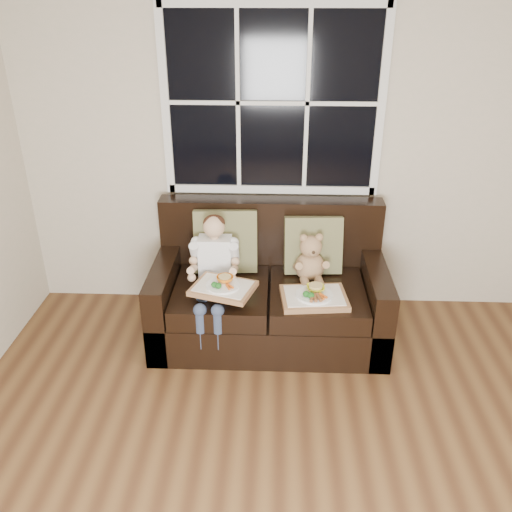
{
  "coord_description": "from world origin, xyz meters",
  "views": [
    {
      "loc": [
        -0.28,
        -1.51,
        2.42
      ],
      "look_at": [
        -0.41,
        1.85,
        0.72
      ],
      "focal_mm": 38.0,
      "sensor_mm": 36.0,
      "label": 1
    }
  ],
  "objects_px": {
    "tray_left": "(223,287)",
    "tray_right": "(314,297)",
    "child": "(214,264)",
    "teddy_bear": "(310,261)",
    "loveseat": "(269,295)"
  },
  "relations": [
    {
      "from": "teddy_bear",
      "to": "tray_left",
      "type": "relative_size",
      "value": 0.79
    },
    {
      "from": "tray_right",
      "to": "loveseat",
      "type": "bearing_deg",
      "value": 131.41
    },
    {
      "from": "child",
      "to": "tray_left",
      "type": "bearing_deg",
      "value": -69.07
    },
    {
      "from": "loveseat",
      "to": "tray_right",
      "type": "xyz_separation_m",
      "value": [
        0.31,
        -0.29,
        0.17
      ]
    },
    {
      "from": "tray_right",
      "to": "child",
      "type": "bearing_deg",
      "value": 160.4
    },
    {
      "from": "teddy_bear",
      "to": "tray_right",
      "type": "relative_size",
      "value": 0.79
    },
    {
      "from": "tray_left",
      "to": "tray_right",
      "type": "distance_m",
      "value": 0.63
    },
    {
      "from": "teddy_bear",
      "to": "child",
      "type": "bearing_deg",
      "value": -177.58
    },
    {
      "from": "loveseat",
      "to": "tray_right",
      "type": "distance_m",
      "value": 0.46
    },
    {
      "from": "tray_left",
      "to": "tray_right",
      "type": "xyz_separation_m",
      "value": [
        0.62,
        0.05,
        -0.09
      ]
    },
    {
      "from": "loveseat",
      "to": "child",
      "type": "xyz_separation_m",
      "value": [
        -0.4,
        -0.12,
        0.32
      ]
    },
    {
      "from": "teddy_bear",
      "to": "tray_left",
      "type": "height_order",
      "value": "teddy_bear"
    },
    {
      "from": "loveseat",
      "to": "teddy_bear",
      "type": "bearing_deg",
      "value": 2.25
    },
    {
      "from": "child",
      "to": "tray_left",
      "type": "distance_m",
      "value": 0.25
    },
    {
      "from": "tray_right",
      "to": "tray_left",
      "type": "bearing_deg",
      "value": 179.1
    }
  ]
}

